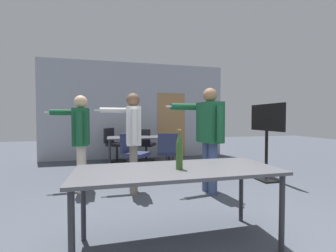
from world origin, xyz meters
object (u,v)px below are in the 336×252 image
tv_screen (267,134)px  office_chair_far_right (169,155)px  person_right_polo (132,132)px  office_chair_near_pushed (145,146)px  office_chair_mid_tucked (115,146)px  beer_bottle (179,151)px  person_center_tall (80,134)px  person_near_casual (209,130)px  office_chair_side_rolled (134,155)px

tv_screen → office_chair_far_right: (-1.81, 0.90, -0.49)m
tv_screen → person_right_polo: 2.71m
office_chair_near_pushed → office_chair_far_right: 1.65m
office_chair_near_pushed → office_chair_far_right: office_chair_near_pushed is taller
office_chair_mid_tucked → office_chair_far_right: 2.10m
person_right_polo → beer_bottle: bearing=-169.5°
tv_screen → person_right_polo: size_ratio=0.92×
tv_screen → office_chair_mid_tucked: 4.01m
beer_bottle → person_center_tall: bearing=119.4°
tv_screen → person_right_polo: bearing=-86.4°
tv_screen → beer_bottle: bearing=-51.8°
person_center_tall → beer_bottle: 2.33m
office_chair_mid_tucked → office_chair_far_right: size_ratio=1.04×
person_right_polo → office_chair_near_pushed: person_right_polo is taller
office_chair_near_pushed → office_chair_mid_tucked: 0.87m
office_chair_mid_tucked → person_near_casual: bearing=59.1°
person_right_polo → office_chair_mid_tucked: 2.89m
office_chair_mid_tucked → person_center_tall: bearing=20.6°
tv_screen → person_right_polo: (-2.70, -0.17, 0.09)m
person_center_tall → person_right_polo: 0.90m
person_near_casual → office_chair_mid_tucked: bearing=17.3°
person_near_casual → person_center_tall: person_near_casual is taller
person_right_polo → person_center_tall: bearing=71.7°
person_near_casual → office_chair_side_rolled: 2.01m
person_center_tall → person_right_polo: (0.85, -0.30, 0.03)m
tv_screen → office_chair_side_rolled: bearing=-113.0°
person_center_tall → office_chair_near_pushed: size_ratio=1.74×
office_chair_side_rolled → person_near_casual: bearing=71.6°
office_chair_side_rolled → office_chair_near_pushed: size_ratio=0.97×
person_right_polo → office_chair_mid_tucked: bearing=6.4°
person_near_casual → beer_bottle: 1.70m
person_near_casual → office_chair_near_pushed: bearing=3.7°
person_right_polo → office_chair_near_pushed: bearing=-11.4°
person_center_tall → person_right_polo: person_right_polo is taller
beer_bottle → office_chair_mid_tucked: bearing=97.0°
person_near_casual → beer_bottle: (-0.94, -1.42, -0.11)m
person_center_tall → office_chair_side_rolled: (0.98, 0.96, -0.56)m
beer_bottle → tv_screen: bearing=38.2°
person_right_polo → office_chair_mid_tucked: size_ratio=1.73×
office_chair_near_pushed → office_chair_mid_tucked: bearing=-158.6°
person_near_casual → beer_bottle: person_near_casual is taller
person_center_tall → office_chair_near_pushed: person_center_tall is taller
office_chair_far_right → beer_bottle: 2.91m
office_chair_far_right → office_chair_near_pushed: bearing=118.7°
person_near_casual → person_right_polo: bearing=67.5°
office_chair_far_right → beer_bottle: size_ratio=2.46×
person_near_casual → office_chair_far_right: bearing=5.6°
person_right_polo → office_chair_mid_tucked: person_right_polo is taller
office_chair_side_rolled → beer_bottle: beer_bottle is taller
person_near_casual → office_chair_side_rolled: person_near_casual is taller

